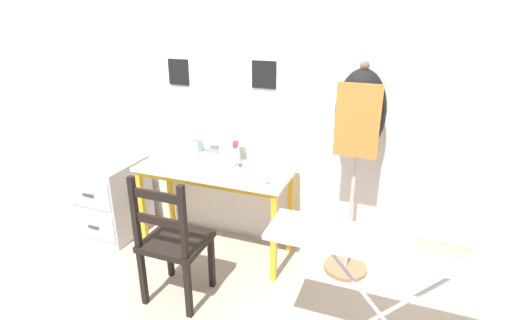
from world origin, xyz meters
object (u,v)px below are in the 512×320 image
(sewing_machine, at_px, (218,148))
(filing_cabinet, at_px, (113,197))
(scissors, at_px, (270,184))
(thread_spool_mid_table, at_px, (244,168))
(thread_spool_near_machine, at_px, (240,165))
(ironing_board, at_px, (390,253))
(dress_form, at_px, (359,125))
(fabric_bowl, at_px, (163,157))
(storage_box, at_px, (445,245))
(wooden_chair, at_px, (173,242))

(sewing_machine, relative_size, filing_cabinet, 0.53)
(scissors, xyz_separation_m, thread_spool_mid_table, (-0.26, 0.17, 0.02))
(thread_spool_near_machine, relative_size, ironing_board, 0.03)
(thread_spool_mid_table, distance_m, dress_form, 0.89)
(filing_cabinet, height_order, ironing_board, ironing_board)
(thread_spool_near_machine, distance_m, ironing_board, 1.41)
(fabric_bowl, bearing_deg, dress_form, 4.86)
(filing_cabinet, distance_m, ironing_board, 2.42)
(scissors, relative_size, storage_box, 0.52)
(thread_spool_near_machine, bearing_deg, ironing_board, -36.75)
(thread_spool_near_machine, relative_size, thread_spool_mid_table, 0.95)
(wooden_chair, height_order, filing_cabinet, wooden_chair)
(filing_cabinet, bearing_deg, sewing_machine, 8.58)
(thread_spool_mid_table, relative_size, filing_cabinet, 0.07)
(sewing_machine, height_order, dress_form, dress_form)
(filing_cabinet, bearing_deg, scissors, -3.22)
(dress_form, height_order, storage_box, dress_form)
(sewing_machine, height_order, scissors, sewing_machine)
(dress_form, distance_m, ironing_board, 0.99)
(thread_spool_mid_table, height_order, dress_form, dress_form)
(sewing_machine, relative_size, thread_spool_near_machine, 8.40)
(thread_spool_near_machine, distance_m, wooden_chair, 0.78)
(thread_spool_near_machine, xyz_separation_m, dress_form, (0.84, 0.03, 0.39))
(dress_form, bearing_deg, ironing_board, -71.49)
(ironing_board, bearing_deg, wooden_chair, 173.39)
(ironing_board, xyz_separation_m, storage_box, (0.22, -0.00, 0.10))
(wooden_chair, bearing_deg, filing_cabinet, 149.82)
(fabric_bowl, bearing_deg, thread_spool_mid_table, 3.78)
(sewing_machine, bearing_deg, storage_box, -28.82)
(scissors, height_order, thread_spool_near_machine, thread_spool_near_machine)
(wooden_chair, bearing_deg, sewing_machine, 90.67)
(dress_form, bearing_deg, thread_spool_near_machine, -178.08)
(scissors, bearing_deg, sewing_machine, 156.00)
(wooden_chair, xyz_separation_m, filing_cabinet, (-0.96, 0.56, -0.11))
(thread_spool_near_machine, relative_size, wooden_chair, 0.04)
(scissors, relative_size, dress_form, 0.08)
(filing_cabinet, bearing_deg, dress_form, 4.80)
(ironing_board, bearing_deg, scissors, 142.61)
(thread_spool_mid_table, xyz_separation_m, dress_form, (0.79, 0.08, 0.39))
(sewing_machine, distance_m, thread_spool_mid_table, 0.27)
(scissors, bearing_deg, thread_spool_near_machine, 144.99)
(thread_spool_near_machine, xyz_separation_m, wooden_chair, (-0.18, -0.69, -0.31))
(wooden_chair, xyz_separation_m, ironing_board, (1.32, -0.15, 0.34))
(fabric_bowl, distance_m, storage_box, 2.12)
(fabric_bowl, xyz_separation_m, thread_spool_mid_table, (0.67, 0.04, -0.01))
(fabric_bowl, distance_m, wooden_chair, 0.81)
(ironing_board, bearing_deg, filing_cabinet, 162.68)
(thread_spool_mid_table, bearing_deg, wooden_chair, -109.79)
(scissors, height_order, ironing_board, ironing_board)
(sewing_machine, relative_size, ironing_board, 0.29)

